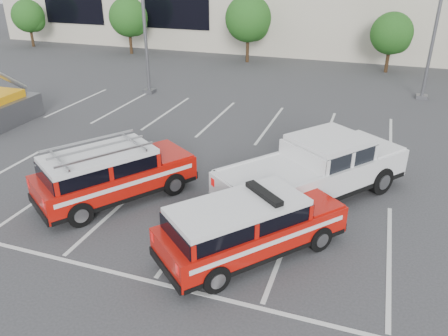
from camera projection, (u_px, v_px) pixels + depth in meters
The scene contains 10 objects.
ground at pixel (198, 222), 13.00m from camera, with size 120.00×120.00×0.00m, color #333335.
stall_markings at pixel (242, 162), 16.83m from camera, with size 23.00×15.00×0.01m, color silver.
tree_far_left at pixel (30, 17), 38.10m from camera, with size 2.77×2.77×3.99m.
tree_left at pixel (130, 19), 35.01m from camera, with size 3.07×3.07×4.42m.
tree_mid_left at pixel (249, 20), 31.91m from camera, with size 3.37×3.37×4.85m.
tree_mid_right at pixel (393, 35), 29.17m from camera, with size 2.77×2.77×3.99m.
light_pole_mid at pixel (441, 0), 22.29m from camera, with size 0.90×0.60×10.24m.
fire_chief_suv at pixel (249, 230), 11.33m from camera, with size 4.58×4.96×1.75m.
white_pickup at pixel (315, 175), 14.05m from camera, with size 5.73×6.50×1.99m.
ladder_suv at pixel (113, 177), 13.94m from camera, with size 4.35×5.17×1.94m.
Camera 1 is at (4.38, -10.15, 7.06)m, focal length 35.00 mm.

